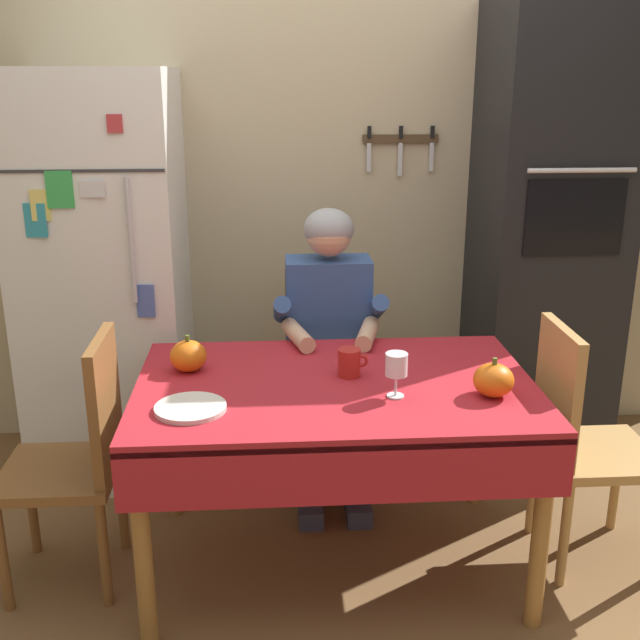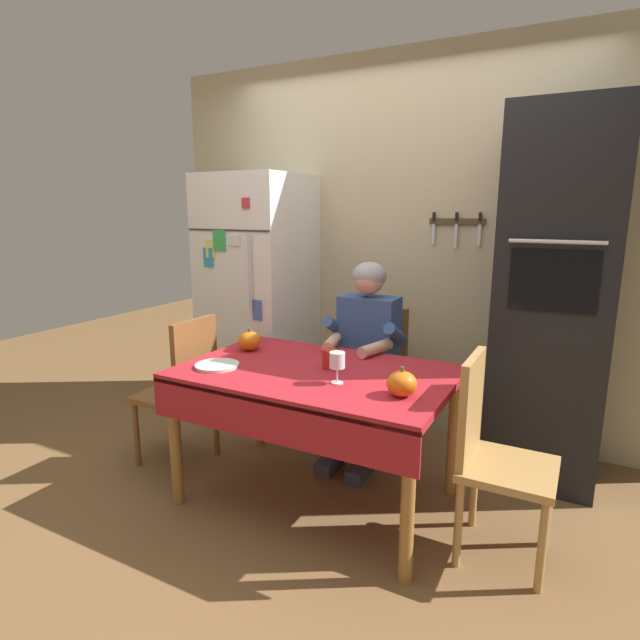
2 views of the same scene
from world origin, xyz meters
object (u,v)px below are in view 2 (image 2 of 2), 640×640
(seated_person, at_px, (364,345))
(pumpkin_medium, at_px, (250,341))
(wine_glass, at_px, (337,361))
(pumpkin_large, at_px, (402,384))
(chair_right_side, at_px, (491,449))
(serving_tray, at_px, (217,365))
(dining_table, at_px, (314,386))
(chair_behind_person, at_px, (375,371))
(chair_left_side, at_px, (184,385))
(wall_oven, at_px, (554,301))
(coffee_mug, at_px, (330,359))
(refrigerator, at_px, (259,299))

(seated_person, relative_size, pumpkin_medium, 9.16)
(wine_glass, relative_size, pumpkin_large, 1.13)
(chair_right_side, xyz_separation_m, serving_tray, (-1.39, -0.19, 0.24))
(dining_table, bearing_deg, pumpkin_large, -14.44)
(chair_behind_person, relative_size, pumpkin_large, 6.80)
(dining_table, bearing_deg, seated_person, 87.61)
(dining_table, xyz_separation_m, chair_left_side, (-0.90, -0.00, -0.14))
(wall_oven, distance_m, chair_behind_person, 1.17)
(wine_glass, bearing_deg, chair_behind_person, 100.28)
(seated_person, distance_m, wine_glass, 0.75)
(chair_left_side, height_order, pumpkin_medium, chair_left_side)
(chair_right_side, relative_size, coffee_mug, 8.48)
(refrigerator, height_order, pumpkin_large, refrigerator)
(wine_glass, bearing_deg, chair_left_side, 173.83)
(wine_glass, bearing_deg, dining_table, 147.94)
(dining_table, bearing_deg, wine_glass, -32.06)
(pumpkin_large, bearing_deg, dining_table, 165.56)
(coffee_mug, bearing_deg, wine_glass, -55.34)
(wine_glass, distance_m, pumpkin_large, 0.33)
(coffee_mug, bearing_deg, dining_table, -125.94)
(dining_table, distance_m, wine_glass, 0.30)
(refrigerator, relative_size, chair_behind_person, 1.94)
(coffee_mug, bearing_deg, chair_left_side, -175.35)
(wall_oven, xyz_separation_m, serving_tray, (-1.54, -1.10, -0.30))
(pumpkin_large, height_order, serving_tray, pumpkin_large)
(seated_person, bearing_deg, wall_oven, 17.29)
(chair_left_side, distance_m, wine_glass, 1.15)
(coffee_mug, xyz_separation_m, pumpkin_medium, (-0.58, 0.09, 0.01))
(seated_person, height_order, serving_tray, seated_person)
(refrigerator, xyz_separation_m, chair_behind_person, (0.98, -0.09, -0.39))
(wine_glass, bearing_deg, pumpkin_medium, 158.16)
(coffee_mug, bearing_deg, seated_person, 93.27)
(wall_oven, bearing_deg, pumpkin_large, -116.71)
(wall_oven, relative_size, wine_glass, 13.56)
(refrigerator, xyz_separation_m, dining_table, (0.95, -0.88, -0.24))
(wine_glass, bearing_deg, pumpkin_large, -2.47)
(pumpkin_large, bearing_deg, chair_behind_person, 118.04)
(coffee_mug, relative_size, pumpkin_large, 0.80)
(pumpkin_large, bearing_deg, wine_glass, 177.53)
(coffee_mug, distance_m, pumpkin_medium, 0.59)
(pumpkin_large, relative_size, pumpkin_medium, 1.01)
(chair_right_side, height_order, serving_tray, chair_right_side)
(chair_behind_person, distance_m, chair_right_side, 1.18)
(pumpkin_medium, xyz_separation_m, serving_tray, (0.04, -0.35, -0.05))
(refrigerator, xyz_separation_m, pumpkin_medium, (0.43, -0.72, -0.10))
(pumpkin_large, relative_size, serving_tray, 0.59)
(refrigerator, bearing_deg, chair_right_side, -25.40)
(dining_table, height_order, chair_behind_person, chair_behind_person)
(dining_table, relative_size, serving_tray, 6.01)
(dining_table, relative_size, chair_behind_person, 1.51)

